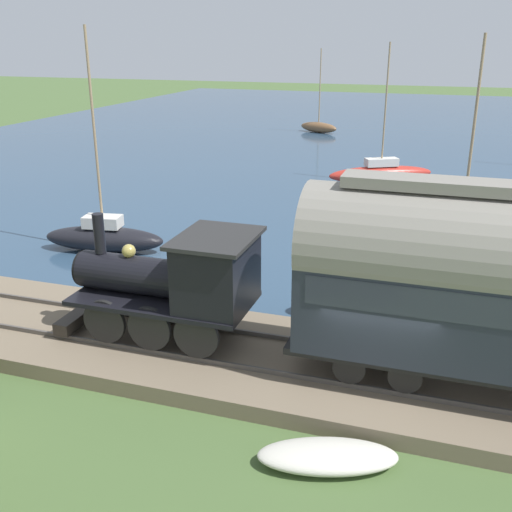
# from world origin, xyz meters

# --- Properties ---
(ground_plane) EXTENTS (200.00, 200.00, 0.00)m
(ground_plane) POSITION_xyz_m (0.00, 0.00, 0.00)
(ground_plane) COLOR #476033
(harbor_water) EXTENTS (80.00, 80.00, 0.01)m
(harbor_water) POSITION_xyz_m (43.10, 0.00, 0.00)
(harbor_water) COLOR #2D4760
(harbor_water) RESTS_ON ground
(rail_embankment) EXTENTS (4.59, 56.00, 0.54)m
(rail_embankment) POSITION_xyz_m (0.51, 0.00, 0.21)
(rail_embankment) COLOR #756651
(rail_embankment) RESTS_ON ground
(steam_locomotive) EXTENTS (2.34, 5.25, 3.19)m
(steam_locomotive) POSITION_xyz_m (0.51, 5.17, 2.21)
(steam_locomotive) COLOR black
(steam_locomotive) RESTS_ON rail_embankment
(sailboat_navy) EXTENTS (2.75, 6.58, 8.14)m
(sailboat_navy) POSITION_xyz_m (9.30, -1.72, 0.55)
(sailboat_navy) COLOR #192347
(sailboat_navy) RESTS_ON harbor_water
(sailboat_brown) EXTENTS (2.34, 3.83, 7.12)m
(sailboat_brown) POSITION_xyz_m (40.73, 10.35, 0.52)
(sailboat_brown) COLOR brown
(sailboat_brown) RESTS_ON harbor_water
(sailboat_red) EXTENTS (4.09, 6.10, 7.78)m
(sailboat_red) POSITION_xyz_m (22.66, 2.68, 0.58)
(sailboat_red) COLOR #B72D23
(sailboat_red) RESTS_ON harbor_water
(sailboat_black) EXTENTS (2.11, 4.98, 8.43)m
(sailboat_black) POSITION_xyz_m (7.15, 11.62, 0.60)
(sailboat_black) COLOR black
(sailboat_black) RESTS_ON harbor_water
(rowboat_near_shore) EXTENTS (1.70, 2.22, 0.55)m
(rowboat_near_shore) POSITION_xyz_m (4.31, 2.17, 0.28)
(rowboat_near_shore) COLOR #B7B2A3
(rowboat_near_shore) RESTS_ON harbor_water
(rowboat_off_pier) EXTENTS (1.53, 2.06, 0.31)m
(rowboat_off_pier) POSITION_xyz_m (6.25, 7.71, 0.16)
(rowboat_off_pier) COLOR #B7B2A3
(rowboat_off_pier) RESTS_ON harbor_water
(beached_dinghy) EXTENTS (1.88, 3.00, 0.44)m
(beached_dinghy) POSITION_xyz_m (-2.65, 0.61, 0.22)
(beached_dinghy) COLOR beige
(beached_dinghy) RESTS_ON ground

